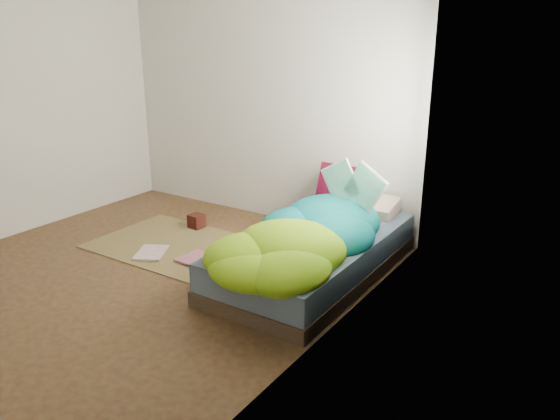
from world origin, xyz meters
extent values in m
cube|color=#45271A|center=(0.00, 0.00, 0.00)|extent=(3.50, 3.50, 0.00)
cube|color=silver|center=(0.00, 1.75, 1.30)|extent=(3.50, 0.04, 2.60)
cube|color=silver|center=(-1.75, 0.00, 1.30)|extent=(0.04, 3.50, 2.60)
cube|color=silver|center=(1.75, 0.00, 1.30)|extent=(0.04, 3.50, 2.60)
cube|color=white|center=(1.74, 0.90, 1.40)|extent=(0.01, 1.00, 1.20)
cube|color=#38271E|center=(1.22, 0.72, 0.06)|extent=(1.00, 2.00, 0.12)
cube|color=#485574|center=(1.22, 0.72, 0.23)|extent=(0.98, 1.96, 0.22)
cube|color=brown|center=(-0.15, 0.55, 0.01)|extent=(1.60, 1.10, 0.01)
cube|color=beige|center=(1.31, 1.53, 0.40)|extent=(0.56, 0.36, 0.12)
cube|color=#480424|center=(1.03, 1.52, 0.54)|extent=(0.41, 0.14, 0.41)
cube|color=#33110B|center=(-0.34, 1.01, 0.08)|extent=(0.15, 0.15, 0.14)
imported|color=white|center=(-0.32, 0.19, 0.03)|extent=(0.38, 0.42, 0.03)
imported|color=#D57B89|center=(0.08, 0.38, 0.03)|extent=(0.23, 0.30, 0.03)
imported|color=tan|center=(0.42, 0.17, 0.02)|extent=(0.36, 0.33, 0.02)
camera|label=1|loc=(3.27, -2.92, 1.98)|focal=35.00mm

